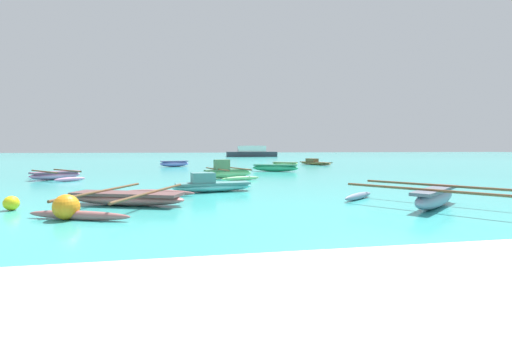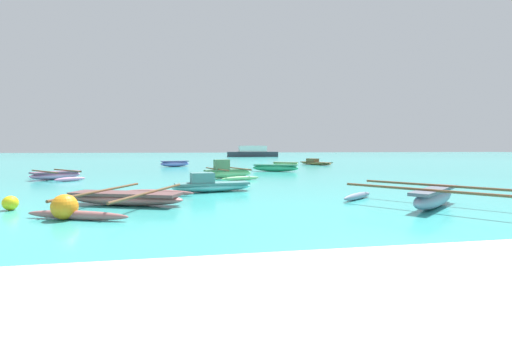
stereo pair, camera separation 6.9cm
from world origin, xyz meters
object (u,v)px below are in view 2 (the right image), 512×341
Objects in this scene: moored_boat_4 at (275,168)px; moored_boat_6 at (315,163)px; moored_boat_8 at (286,163)px; moored_boat_0 at (211,185)px; moored_boat_3 at (56,175)px; mooring_buoy_1 at (10,203)px; moored_boat_7 at (126,198)px; distant_ferry at (253,152)px; mooring_buoy_2 at (65,207)px; moored_boat_1 at (434,198)px; moored_boat_2 at (175,163)px; moored_boat_5 at (227,172)px.

moored_boat_6 is (5.72, 8.12, -0.05)m from moored_boat_4.
moored_boat_8 is (-2.94, -0.34, -0.03)m from moored_boat_6.
moored_boat_4 is at bearing 56.45° from moored_boat_0.
moored_boat_3 is 9.33× the size of mooring_buoy_1.
moored_boat_7 is 0.51× the size of distant_ferry.
moored_boat_0 is 5.38m from mooring_buoy_2.
moored_boat_3 is 11.09m from mooring_buoy_2.
mooring_buoy_2 is (-0.93, -1.73, 0.09)m from moored_boat_7.
moored_boat_1 reaches higher than moored_boat_7.
mooring_buoy_1 is 0.04× the size of distant_ferry.
moored_boat_3 is at bearing -111.59° from distant_ferry.
moored_boat_0 reaches higher than moored_boat_2.
moored_boat_1 is 0.50× the size of distant_ferry.
moored_boat_8 is at bearing 84.20° from moored_boat_7.
moored_boat_4 is at bearing 60.54° from mooring_buoy_2.
mooring_buoy_2 is (-4.36, -9.62, -0.03)m from moored_boat_5.
mooring_buoy_2 is at bearing -134.00° from moored_boat_5.
moored_boat_1 is at bearing -84.48° from moored_boat_5.
moored_boat_3 reaches higher than moored_boat_8.
moored_boat_0 is at bearing -57.65° from moored_boat_6.
moored_boat_4 is at bearing 52.50° from mooring_buoy_1.
moored_boat_1 is at bearing -94.28° from distant_ferry.
moored_boat_5 is at bearing -82.83° from moored_boat_8.
moored_boat_1 is (5.58, -4.28, 0.02)m from moored_boat_0.
moored_boat_5 is 10.22m from mooring_buoy_1.
distant_ferry reaches higher than mooring_buoy_1.
mooring_buoy_2 is at bearing -136.18° from moored_boat_0.
moored_boat_1 reaches higher than moored_boat_4.
moored_boat_5 is at bearing 53.20° from mooring_buoy_1.
moored_boat_6 is at bearing 78.26° from moored_boat_7.
moored_boat_1 is at bearing 7.67° from moored_boat_7.
moored_boat_6 is 9.92× the size of mooring_buoy_1.
moored_boat_0 reaches higher than moored_boat_1.
moored_boat_0 is at bearing -81.45° from moored_boat_3.
moored_boat_3 is (-5.07, -10.91, -0.06)m from moored_boat_2.
moored_boat_7 is (-12.76, -20.50, -0.02)m from moored_boat_6.
moored_boat_2 is at bearing 23.46° from moored_boat_3.
moored_boat_1 reaches higher than moored_boat_2.
mooring_buoy_2 is (1.75, -1.44, 0.09)m from mooring_buoy_1.
moored_boat_5 is (-3.60, -4.49, 0.05)m from moored_boat_4.
mooring_buoy_2 is (4.01, -10.34, 0.06)m from moored_boat_3.
moored_boat_2 is at bearing -110.42° from distant_ferry.
distant_ferry reaches higher than moored_boat_0.
moored_boat_7 is at bearing -103.11° from distant_ferry.
moored_boat_3 is 1.42× the size of moored_boat_8.
distant_ferry is (11.93, 51.23, 0.62)m from moored_boat_7.
moored_boat_7 is at bearing -133.14° from moored_boat_5.
moored_boat_4 is 8.27m from moored_boat_8.
moored_boat_4 is at bearing 55.72° from moored_boat_1.
moored_boat_1 is at bearing -60.89° from moored_boat_4.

